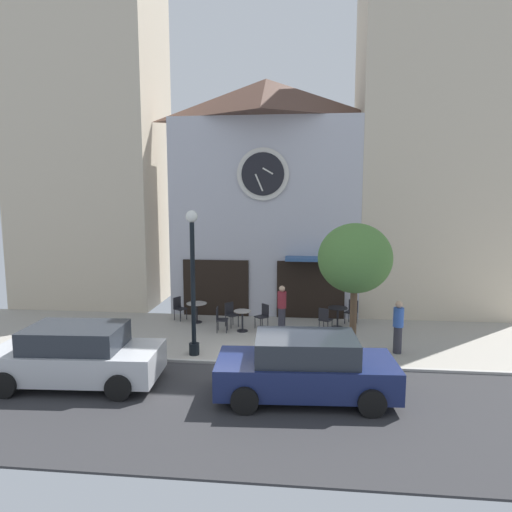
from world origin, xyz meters
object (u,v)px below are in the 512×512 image
Objects in this scene: pedestrian_blue at (398,326)px; parked_car_silver at (77,356)px; street_lamp at (193,283)px; pedestrian_maroon at (282,308)px; cafe_chair_by_entrance at (231,313)px; cafe_chair_near_tree at (179,306)px; parked_car_navy at (306,367)px; street_tree at (355,259)px; cafe_table_center_right at (338,313)px; cafe_chair_under_awning at (352,310)px; cafe_chair_left_end at (220,318)px; cafe_table_center at (197,308)px; cafe_chair_facing_wall at (325,318)px; cafe_table_leftmost at (242,318)px; cafe_chair_curbside at (263,314)px.

pedestrian_blue reaches higher than parked_car_silver.
street_lamp is 4.04m from pedestrian_maroon.
pedestrian_maroon is (1.94, -0.36, 0.33)m from cafe_chair_by_entrance.
cafe_chair_near_tree is 8.15m from parked_car_navy.
street_tree is 0.94× the size of parked_car_silver.
cafe_table_center_right is 6.20m from cafe_chair_near_tree.
pedestrian_blue reaches higher than cafe_chair_under_awning.
cafe_chair_near_tree reaches higher than cafe_table_center_right.
cafe_chair_left_end is 5.88m from parked_car_navy.
cafe_table_center_right is at bearing 3.44° from cafe_chair_by_entrance.
cafe_table_center_right is at bearing -1.29° from cafe_table_center.
cafe_chair_facing_wall is 8.42m from parked_car_silver.
street_tree is at bearing -32.89° from cafe_table_center.
parked_car_silver is (-3.16, -5.56, 0.23)m from cafe_chair_by_entrance.
street_tree is 3.71m from parked_car_navy.
street_lamp is at bearing -142.57° from cafe_chair_under_awning.
cafe_chair_facing_wall is (3.76, 0.33, 0.00)m from cafe_chair_left_end.
cafe_chair_by_entrance is 6.40m from parked_car_silver.
cafe_table_leftmost is 0.46× the size of pedestrian_blue.
pedestrian_maroon is (0.70, -0.24, 0.33)m from cafe_chair_curbside.
parked_car_navy is at bearing -58.82° from cafe_chair_left_end.
cafe_chair_curbside is at bearing 153.32° from pedestrian_blue.
cafe_table_leftmost is 0.85× the size of cafe_chair_by_entrance.
cafe_table_center is 1.02× the size of cafe_table_leftmost.
cafe_table_center_right is at bearing -4.26° from cafe_chair_near_tree.
cafe_table_center is at bearing 165.37° from cafe_chair_by_entrance.
cafe_table_center is 5.38m from cafe_table_center_right.
cafe_chair_curbside is (1.52, 0.61, 0.00)m from cafe_chair_left_end.
parked_car_navy reaches higher than cafe_chair_near_tree.
cafe_table_leftmost is at bearing 65.33° from street_lamp.
cafe_table_center is at bearing 171.08° from cafe_chair_facing_wall.
cafe_chair_under_awning is (4.07, 1.46, 0.02)m from cafe_table_leftmost.
street_tree is 4.57× the size of cafe_chair_facing_wall.
street_tree reaches higher than parked_car_navy.
cafe_chair_under_awning and cafe_chair_by_entrance have the same top height.
cafe_chair_left_end reaches higher than cafe_table_center.
cafe_chair_facing_wall is 1.58m from pedestrian_maroon.
cafe_chair_by_entrance is 0.54× the size of pedestrian_maroon.
street_tree is 4.25m from pedestrian_maroon.
cafe_chair_by_entrance is (-1.24, 0.12, 0.00)m from cafe_chair_curbside.
cafe_chair_facing_wall is at bearing -7.15° from cafe_chair_curbside.
cafe_table_center is 0.18× the size of parked_car_silver.
pedestrian_blue reaches higher than cafe_table_center.
cafe_chair_facing_wall is at bearing -6.60° from cafe_chair_by_entrance.
pedestrian_blue reaches higher than cafe_chair_left_end.
cafe_chair_left_end is at bearing -36.85° from cafe_chair_near_tree.
parked_car_silver reaches higher than cafe_chair_facing_wall.
cafe_table_leftmost is 3.57m from cafe_table_center_right.
pedestrian_maroon is at bearing 46.92° from street_lamp.
street_tree is 7.89m from cafe_chair_near_tree.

